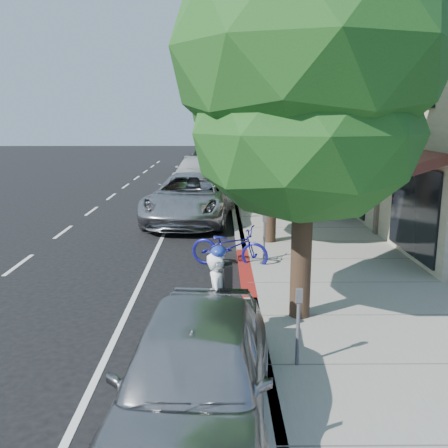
{
  "coord_description": "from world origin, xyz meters",
  "views": [
    {
      "loc": [
        -0.67,
        -11.23,
        3.98
      ],
      "look_at": [
        -0.56,
        1.01,
        1.35
      ],
      "focal_mm": 40.0,
      "sensor_mm": 36.0,
      "label": 1
    }
  ],
  "objects_px": {
    "street_tree_1": "(272,93)",
    "dark_suv_far": "(205,157)",
    "street_tree_0": "(308,59)",
    "pedestrian": "(319,197)",
    "bicycle": "(230,246)",
    "street_tree_2": "(257,101)",
    "cyclist": "(218,300)",
    "silver_suv": "(191,198)",
    "street_tree_3": "(249,95)",
    "street_tree_5": "(240,107)",
    "near_car_a": "(195,375)",
    "white_pickup": "(194,171)",
    "dark_sedan": "(223,185)",
    "street_tree_4": "(243,101)"
  },
  "relations": [
    {
      "from": "street_tree_1",
      "to": "dark_suv_far",
      "type": "xyz_separation_m",
      "value": [
        -2.71,
        24.0,
        -3.78
      ]
    },
    {
      "from": "street_tree_0",
      "to": "pedestrian",
      "type": "xyz_separation_m",
      "value": [
        2.22,
        9.46,
        -3.99
      ]
    },
    {
      "from": "bicycle",
      "to": "street_tree_2",
      "type": "bearing_deg",
      "value": 9.7
    },
    {
      "from": "street_tree_2",
      "to": "cyclist",
      "type": "xyz_separation_m",
      "value": [
        -1.59,
        -13.0,
        -3.79
      ]
    },
    {
      "from": "silver_suv",
      "to": "pedestrian",
      "type": "distance_m",
      "value": 4.92
    },
    {
      "from": "street_tree_3",
      "to": "street_tree_5",
      "type": "xyz_separation_m",
      "value": [
        -0.0,
        12.0,
        -0.4
      ]
    },
    {
      "from": "street_tree_3",
      "to": "near_car_a",
      "type": "relative_size",
      "value": 1.7
    },
    {
      "from": "street_tree_1",
      "to": "white_pickup",
      "type": "bearing_deg",
      "value": 101.59
    },
    {
      "from": "dark_sedan",
      "to": "dark_suv_far",
      "type": "relative_size",
      "value": 0.77
    },
    {
      "from": "street_tree_3",
      "to": "pedestrian",
      "type": "xyz_separation_m",
      "value": [
        2.22,
        -8.54,
        -4.11
      ]
    },
    {
      "from": "street_tree_1",
      "to": "street_tree_4",
      "type": "bearing_deg",
      "value": 90.0
    },
    {
      "from": "street_tree_1",
      "to": "bicycle",
      "type": "distance_m",
      "value": 4.83
    },
    {
      "from": "dark_suv_far",
      "to": "white_pickup",
      "type": "bearing_deg",
      "value": -88.78
    },
    {
      "from": "street_tree_4",
      "to": "white_pickup",
      "type": "distance_m",
      "value": 5.99
    },
    {
      "from": "dark_suv_far",
      "to": "street_tree_3",
      "type": "bearing_deg",
      "value": -73.55
    },
    {
      "from": "street_tree_5",
      "to": "near_car_a",
      "type": "distance_m",
      "value": 33.78
    },
    {
      "from": "street_tree_0",
      "to": "dark_sedan",
      "type": "xyz_separation_m",
      "value": [
        -1.4,
        15.28,
        -4.32
      ]
    },
    {
      "from": "street_tree_2",
      "to": "dark_sedan",
      "type": "distance_m",
      "value": 5.34
    },
    {
      "from": "street_tree_0",
      "to": "dark_sedan",
      "type": "relative_size",
      "value": 2.0
    },
    {
      "from": "street_tree_1",
      "to": "street_tree_5",
      "type": "xyz_separation_m",
      "value": [
        0.0,
        24.0,
        0.03
      ]
    },
    {
      "from": "silver_suv",
      "to": "white_pickup",
      "type": "relative_size",
      "value": 1.24
    },
    {
      "from": "street_tree_0",
      "to": "cyclist",
      "type": "distance_m",
      "value": 4.54
    },
    {
      "from": "near_car_a",
      "to": "pedestrian",
      "type": "height_order",
      "value": "pedestrian"
    },
    {
      "from": "street_tree_2",
      "to": "street_tree_5",
      "type": "xyz_separation_m",
      "value": [
        -0.0,
        18.0,
        0.06
      ]
    },
    {
      "from": "street_tree_2",
      "to": "cyclist",
      "type": "bearing_deg",
      "value": -96.97
    },
    {
      "from": "street_tree_1",
      "to": "street_tree_2",
      "type": "relative_size",
      "value": 1.06
    },
    {
      "from": "bicycle",
      "to": "pedestrian",
      "type": "height_order",
      "value": "pedestrian"
    },
    {
      "from": "street_tree_2",
      "to": "cyclist",
      "type": "height_order",
      "value": "street_tree_2"
    },
    {
      "from": "bicycle",
      "to": "pedestrian",
      "type": "xyz_separation_m",
      "value": [
        3.52,
        5.66,
        0.43
      ]
    },
    {
      "from": "street_tree_1",
      "to": "dark_sedan",
      "type": "relative_size",
      "value": 1.91
    },
    {
      "from": "street_tree_0",
      "to": "cyclist",
      "type": "xyz_separation_m",
      "value": [
        -1.59,
        -1.0,
        -4.13
      ]
    },
    {
      "from": "street_tree_1",
      "to": "silver_suv",
      "type": "xyz_separation_m",
      "value": [
        -2.67,
        3.94,
        -3.75
      ]
    },
    {
      "from": "street_tree_4",
      "to": "dark_suv_far",
      "type": "bearing_deg",
      "value": 114.32
    },
    {
      "from": "street_tree_3",
      "to": "pedestrian",
      "type": "distance_m",
      "value": 9.73
    },
    {
      "from": "silver_suv",
      "to": "dark_sedan",
      "type": "xyz_separation_m",
      "value": [
        1.27,
        5.34,
        -0.25
      ]
    },
    {
      "from": "street_tree_3",
      "to": "street_tree_2",
      "type": "bearing_deg",
      "value": -90.0
    },
    {
      "from": "street_tree_1",
      "to": "bicycle",
      "type": "relative_size",
      "value": 3.6
    },
    {
      "from": "street_tree_5",
      "to": "white_pickup",
      "type": "bearing_deg",
      "value": -109.24
    },
    {
      "from": "near_car_a",
      "to": "street_tree_4",
      "type": "bearing_deg",
      "value": 90.36
    },
    {
      "from": "silver_suv",
      "to": "street_tree_4",
      "type": "bearing_deg",
      "value": 85.5
    },
    {
      "from": "cyclist",
      "to": "street_tree_3",
      "type": "bearing_deg",
      "value": 4.18
    },
    {
      "from": "street_tree_1",
      "to": "dark_sedan",
      "type": "distance_m",
      "value": 10.21
    },
    {
      "from": "street_tree_2",
      "to": "white_pickup",
      "type": "bearing_deg",
      "value": 108.78
    },
    {
      "from": "cyclist",
      "to": "dark_sedan",
      "type": "distance_m",
      "value": 16.29
    },
    {
      "from": "near_car_a",
      "to": "street_tree_2",
      "type": "bearing_deg",
      "value": 87.35
    },
    {
      "from": "street_tree_1",
      "to": "dark_suv_far",
      "type": "bearing_deg",
      "value": 96.45
    },
    {
      "from": "white_pickup",
      "to": "pedestrian",
      "type": "height_order",
      "value": "pedestrian"
    },
    {
      "from": "street_tree_5",
      "to": "pedestrian",
      "type": "height_order",
      "value": "street_tree_5"
    },
    {
      "from": "white_pickup",
      "to": "pedestrian",
      "type": "distance_m",
      "value": 12.82
    },
    {
      "from": "dark_sedan",
      "to": "white_pickup",
      "type": "distance_m",
      "value": 6.08
    }
  ]
}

